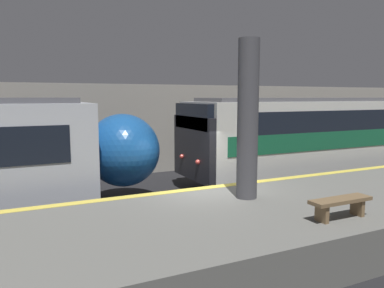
{
  "coord_description": "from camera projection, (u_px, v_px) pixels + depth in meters",
  "views": [
    {
      "loc": [
        -4.93,
        -9.52,
        3.63
      ],
      "look_at": [
        0.16,
        1.07,
        2.14
      ],
      "focal_mm": 35.0,
      "sensor_mm": 36.0,
      "label": 1
    }
  ],
  "objects": [
    {
      "name": "ground_plane",
      "position": [
        203.0,
        220.0,
        11.08
      ],
      "size": [
        120.0,
        120.0,
        0.0
      ],
      "primitive_type": "plane",
      "color": "black"
    },
    {
      "name": "platform_bench",
      "position": [
        340.0,
        203.0,
        8.07
      ],
      "size": [
        1.5,
        0.4,
        0.45
      ],
      "color": "brown",
      "rests_on": "platform"
    },
    {
      "name": "station_rear_barrier",
      "position": [
        131.0,
        130.0,
        17.34
      ],
      "size": [
        50.0,
        0.15,
        4.21
      ],
      "color": "#9E998E",
      "rests_on": "ground"
    },
    {
      "name": "platform",
      "position": [
        248.0,
        229.0,
        8.93
      ],
      "size": [
        40.0,
        4.68,
        1.02
      ],
      "color": "slate",
      "rests_on": "ground"
    },
    {
      "name": "support_pillar_near",
      "position": [
        248.0,
        120.0,
        9.54
      ],
      "size": [
        0.54,
        0.54,
        4.07
      ],
      "color": "#47474C",
      "rests_on": "platform"
    }
  ]
}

